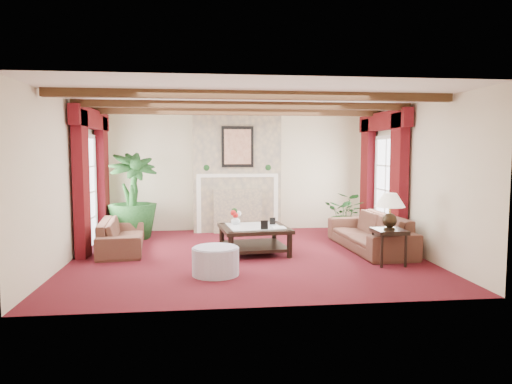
{
  "coord_description": "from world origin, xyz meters",
  "views": [
    {
      "loc": [
        -0.73,
        -7.96,
        1.83
      ],
      "look_at": [
        0.2,
        0.4,
        1.09
      ],
      "focal_mm": 32.0,
      "sensor_mm": 36.0,
      "label": 1
    }
  ],
  "objects": [
    {
      "name": "table_lamp",
      "position": [
        2.23,
        -0.93,
        0.89
      ],
      "size": [
        0.48,
        0.48,
        0.61
      ],
      "primitive_type": null,
      "color": "black",
      "rests_on": "side_table"
    },
    {
      "name": "book",
      "position": [
        0.45,
        -0.1,
        0.63
      ],
      "size": [
        0.22,
        0.03,
        0.3
      ],
      "primitive_type": "imported",
      "rotation": [
        0.0,
        0.0,
        0.01
      ],
      "color": "black",
      "rests_on": "coffee_table"
    },
    {
      "name": "fireplace",
      "position": [
        0.0,
        2.55,
        2.7
      ],
      "size": [
        2.0,
        0.52,
        2.7
      ],
      "primitive_type": null,
      "color": "tan",
      "rests_on": "ground"
    },
    {
      "name": "photo_frame_a",
      "position": [
        0.28,
        -0.21,
        0.57
      ],
      "size": [
        0.13,
        0.02,
        0.17
      ],
      "primitive_type": null,
      "rotation": [
        0.0,
        0.0,
        0.02
      ],
      "color": "black",
      "rests_on": "coffee_table"
    },
    {
      "name": "ottoman",
      "position": [
        -0.59,
        -1.25,
        0.2
      ],
      "size": [
        0.7,
        0.7,
        0.41
      ],
      "primitive_type": "cylinder",
      "color": "#938EA1",
      "rests_on": "ground"
    },
    {
      "name": "back_wall",
      "position": [
        0.0,
        2.75,
        1.35
      ],
      "size": [
        6.0,
        0.02,
        2.7
      ],
      "primitive_type": "cube",
      "color": "beige",
      "rests_on": "ground"
    },
    {
      "name": "curtains_left",
      "position": [
        -2.86,
        1.0,
        2.55
      ],
      "size": [
        0.2,
        2.4,
        2.55
      ],
      "primitive_type": null,
      "color": "#480B09",
      "rests_on": "ground"
    },
    {
      "name": "french_door_left",
      "position": [
        -2.97,
        1.0,
        2.13
      ],
      "size": [
        0.1,
        1.1,
        2.16
      ],
      "primitive_type": null,
      "color": "white",
      "rests_on": "ground"
    },
    {
      "name": "ceiling",
      "position": [
        0.0,
        0.0,
        2.7
      ],
      "size": [
        6.0,
        6.0,
        0.0
      ],
      "primitive_type": "plane",
      "rotation": [
        3.14,
        0.0,
        0.0
      ],
      "color": "white",
      "rests_on": "floor"
    },
    {
      "name": "flower_vase",
      "position": [
        -0.18,
        0.44,
        0.57
      ],
      "size": [
        0.31,
        0.31,
        0.17
      ],
      "primitive_type": "imported",
      "rotation": [
        0.0,
        0.0,
        0.4
      ],
      "color": "silver",
      "rests_on": "coffee_table"
    },
    {
      "name": "side_table",
      "position": [
        2.23,
        -0.93,
        0.29
      ],
      "size": [
        0.59,
        0.59,
        0.58
      ],
      "primitive_type": null,
      "rotation": [
        0.0,
        0.0,
        0.22
      ],
      "color": "black",
      "rests_on": "ground"
    },
    {
      "name": "curtains_right",
      "position": [
        2.86,
        1.0,
        2.55
      ],
      "size": [
        0.2,
        2.4,
        2.55
      ],
      "primitive_type": null,
      "color": "#480B09",
      "rests_on": "ground"
    },
    {
      "name": "left_wall",
      "position": [
        -3.0,
        0.0,
        1.35
      ],
      "size": [
        0.02,
        5.5,
        2.7
      ],
      "primitive_type": "cube",
      "color": "beige",
      "rests_on": "ground"
    },
    {
      "name": "small_plant",
      "position": [
        2.34,
        1.7,
        0.37
      ],
      "size": [
        1.76,
        1.76,
        0.74
      ],
      "primitive_type": "imported",
      "rotation": [
        0.0,
        0.0,
        -0.61
      ],
      "color": "black",
      "rests_on": "ground"
    },
    {
      "name": "sofa_left",
      "position": [
        -2.3,
        0.69,
        0.38
      ],
      "size": [
        2.08,
        0.98,
        0.76
      ],
      "primitive_type": "imported",
      "rotation": [
        0.0,
        0.0,
        1.68
      ],
      "color": "#320D16",
      "rests_on": "ground"
    },
    {
      "name": "coffee_table",
      "position": [
        0.14,
        0.17,
        0.24
      ],
      "size": [
        1.3,
        1.3,
        0.48
      ],
      "primitive_type": null,
      "rotation": [
        0.0,
        0.0,
        0.11
      ],
      "color": "black",
      "rests_on": "ground"
    },
    {
      "name": "potted_palm",
      "position": [
        -2.27,
        1.86,
        0.51
      ],
      "size": [
        2.35,
        2.56,
        1.02
      ],
      "primitive_type": "imported",
      "rotation": [
        0.0,
        0.0,
        0.41
      ],
      "color": "black",
      "rests_on": "ground"
    },
    {
      "name": "right_wall",
      "position": [
        3.0,
        0.0,
        1.35
      ],
      "size": [
        0.02,
        5.5,
        2.7
      ],
      "primitive_type": "cube",
      "color": "beige",
      "rests_on": "ground"
    },
    {
      "name": "french_door_right",
      "position": [
        2.97,
        1.0,
        2.13
      ],
      "size": [
        0.1,
        1.1,
        2.16
      ],
      "primitive_type": null,
      "color": "white",
      "rests_on": "ground"
    },
    {
      "name": "floor",
      "position": [
        0.0,
        0.0,
        0.0
      ],
      "size": [
        6.0,
        6.0,
        0.0
      ],
      "primitive_type": "plane",
      "color": "#4D0D17",
      "rests_on": "ground"
    },
    {
      "name": "photo_frame_b",
      "position": [
        0.5,
        0.31,
        0.55
      ],
      "size": [
        0.11,
        0.02,
        0.14
      ],
      "primitive_type": null,
      "rotation": [
        0.0,
        0.0,
        0.02
      ],
      "color": "black",
      "rests_on": "coffee_table"
    },
    {
      "name": "ceiling_beams",
      "position": [
        0.0,
        0.0,
        2.64
      ],
      "size": [
        6.0,
        3.0,
        0.12
      ],
      "primitive_type": null,
      "color": "#351D10",
      "rests_on": "ceiling"
    },
    {
      "name": "sofa_right",
      "position": [
        2.33,
        0.22,
        0.45
      ],
      "size": [
        2.35,
        0.9,
        0.89
      ],
      "primitive_type": "imported",
      "rotation": [
        0.0,
        0.0,
        -1.52
      ],
      "color": "#320D16",
      "rests_on": "ground"
    }
  ]
}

